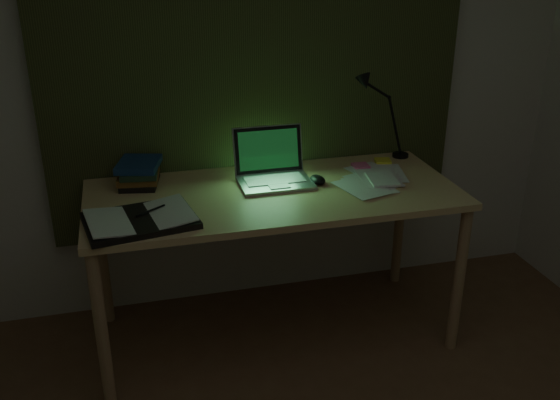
# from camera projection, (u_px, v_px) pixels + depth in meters

# --- Properties ---
(wall_back) EXTENTS (3.50, 0.00, 2.50)m
(wall_back) POSITION_uv_depth(u_px,v_px,m) (256.00, 81.00, 3.26)
(wall_back) COLOR silver
(wall_back) RESTS_ON ground
(curtain) EXTENTS (2.20, 0.06, 2.00)m
(curtain) POSITION_uv_depth(u_px,v_px,m) (257.00, 43.00, 3.14)
(curtain) COLOR #31361B
(curtain) RESTS_ON wall_back
(desk) EXTENTS (1.79, 0.78, 0.82)m
(desk) POSITION_uv_depth(u_px,v_px,m) (274.00, 265.00, 3.17)
(desk) COLOR #D9B974
(desk) RESTS_ON floor
(laptop) EXTENTS (0.36, 0.40, 0.26)m
(laptop) POSITION_uv_depth(u_px,v_px,m) (276.00, 160.00, 3.04)
(laptop) COLOR #ACABB0
(laptop) RESTS_ON desk
(open_textbook) EXTENTS (0.51, 0.40, 0.04)m
(open_textbook) POSITION_uv_depth(u_px,v_px,m) (140.00, 219.00, 2.67)
(open_textbook) COLOR silver
(open_textbook) RESTS_ON desk
(book_stack) EXTENTS (0.24, 0.27, 0.12)m
(book_stack) POSITION_uv_depth(u_px,v_px,m) (138.00, 173.00, 3.06)
(book_stack) COLOR silver
(book_stack) RESTS_ON desk
(loose_papers) EXTENTS (0.36, 0.38, 0.02)m
(loose_papers) POSITION_uv_depth(u_px,v_px,m) (373.00, 180.00, 3.12)
(loose_papers) COLOR white
(loose_papers) RESTS_ON desk
(mouse) EXTENTS (0.08, 0.12, 0.04)m
(mouse) POSITION_uv_depth(u_px,v_px,m) (318.00, 180.00, 3.09)
(mouse) COLOR black
(mouse) RESTS_ON desk
(sticky_yellow) EXTENTS (0.10, 0.10, 0.02)m
(sticky_yellow) POSITION_uv_depth(u_px,v_px,m) (383.00, 161.00, 3.38)
(sticky_yellow) COLOR #FFF035
(sticky_yellow) RESTS_ON desk
(sticky_pink) EXTENTS (0.09, 0.09, 0.02)m
(sticky_pink) POSITION_uv_depth(u_px,v_px,m) (361.00, 166.00, 3.30)
(sticky_pink) COLOR pink
(sticky_pink) RESTS_ON desk
(desk_lamp) EXTENTS (0.36, 0.30, 0.48)m
(desk_lamp) POSITION_uv_depth(u_px,v_px,m) (404.00, 115.00, 3.37)
(desk_lamp) COLOR black
(desk_lamp) RESTS_ON desk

